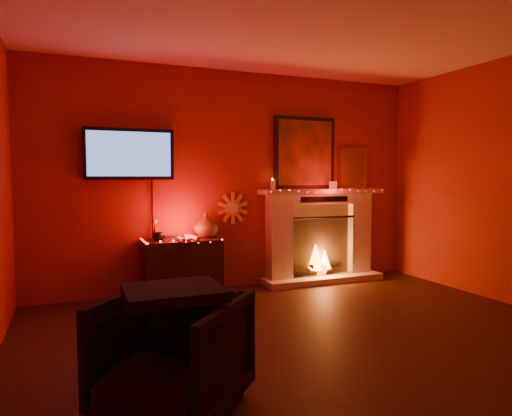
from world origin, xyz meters
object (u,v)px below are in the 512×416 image
(console_table, at_px, (184,264))
(armchair, at_px, (173,354))
(tv, at_px, (129,154))
(sunburst_clock, at_px, (233,208))
(fireplace, at_px, (319,227))

(console_table, relative_size, armchair, 1.25)
(tv, relative_size, sunburst_clock, 3.10)
(sunburst_clock, bearing_deg, armchair, -115.97)
(fireplace, bearing_deg, console_table, -176.16)
(armchair, bearing_deg, sunburst_clock, 107.31)
(fireplace, xyz_separation_m, sunburst_clock, (-1.19, 0.09, 0.28))
(sunburst_clock, distance_m, console_table, 0.94)
(console_table, bearing_deg, fireplace, 3.84)
(console_table, height_order, armchair, console_table)
(fireplace, bearing_deg, armchair, -133.50)
(tv, bearing_deg, armchair, -92.06)
(sunburst_clock, xyz_separation_m, console_table, (-0.68, -0.22, -0.61))
(tv, height_order, armchair, tv)
(console_table, bearing_deg, tv, 161.41)
(fireplace, relative_size, sunburst_clock, 5.45)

